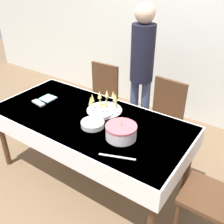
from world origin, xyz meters
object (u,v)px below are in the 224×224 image
at_px(dining_chair_far_left, 101,97).
at_px(plate_stack_dessert, 103,114).
at_px(dining_chair_far_right, 163,117).
at_px(person_standing, 142,63).
at_px(birthday_cake, 121,132).
at_px(champagne_tray, 104,103).
at_px(plate_stack_main, 93,124).
at_px(dining_chair_right_end, 221,193).

xyz_separation_m(dining_chair_far_left, plate_stack_dessert, (0.55, -0.69, 0.26)).
bearing_deg(dining_chair_far_right, person_standing, 158.58).
relative_size(plate_stack_dessert, person_standing, 0.11).
bearing_deg(person_standing, birthday_cake, -69.63).
xyz_separation_m(champagne_tray, person_standing, (0.01, 0.75, 0.21)).
height_order(plate_stack_main, person_standing, person_standing).
bearing_deg(dining_chair_far_right, dining_chair_right_end, -42.47).
xyz_separation_m(dining_chair_far_left, birthday_cake, (0.90, -0.90, 0.30)).
height_order(birthday_cake, plate_stack_dessert, birthday_cake).
xyz_separation_m(dining_chair_far_right, champagne_tray, (-0.41, -0.59, 0.33)).
height_order(champagne_tray, plate_stack_dessert, champagne_tray).
distance_m(dining_chair_far_left, dining_chair_far_right, 0.91).
bearing_deg(dining_chair_right_end, plate_stack_main, -175.37).
bearing_deg(person_standing, plate_stack_main, -85.95).
height_order(dining_chair_far_left, plate_stack_dessert, dining_chair_far_left).
bearing_deg(plate_stack_main, dining_chair_right_end, 4.63).
distance_m(champagne_tray, person_standing, 0.78).
bearing_deg(champagne_tray, person_standing, 89.13).
xyz_separation_m(dining_chair_far_right, person_standing, (-0.40, 0.16, 0.53)).
height_order(dining_chair_right_end, plate_stack_dessert, dining_chair_right_end).
height_order(plate_stack_main, plate_stack_dessert, plate_stack_main).
bearing_deg(dining_chair_right_end, champagne_tray, 170.72).
xyz_separation_m(birthday_cake, champagne_tray, (-0.41, 0.31, 0.02)).
relative_size(dining_chair_right_end, plate_stack_main, 4.32).
xyz_separation_m(dining_chair_right_end, person_standing, (-1.28, 0.96, 0.53)).
height_order(dining_chair_far_left, champagne_tray, dining_chair_far_left).
distance_m(plate_stack_main, person_standing, 1.09).
bearing_deg(dining_chair_far_right, plate_stack_main, -109.92).
height_order(champagne_tray, person_standing, person_standing).
xyz_separation_m(champagne_tray, plate_stack_main, (0.09, -0.31, -0.06)).
distance_m(dining_chair_far_left, plate_stack_main, 1.11).
bearing_deg(dining_chair_far_left, birthday_cake, -45.03).
bearing_deg(dining_chair_far_right, dining_chair_far_left, 179.99).
relative_size(birthday_cake, champagne_tray, 0.75).
relative_size(birthday_cake, person_standing, 0.16).
bearing_deg(person_standing, champagne_tray, -90.87).
bearing_deg(birthday_cake, dining_chair_far_right, 89.54).
height_order(dining_chair_far_left, dining_chair_far_right, same).
xyz_separation_m(dining_chair_far_right, birthday_cake, (-0.01, -0.90, 0.30)).
distance_m(champagne_tray, plate_stack_main, 0.33).
bearing_deg(champagne_tray, dining_chair_right_end, -9.28).
bearing_deg(dining_chair_right_end, dining_chair_far_right, 137.53).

